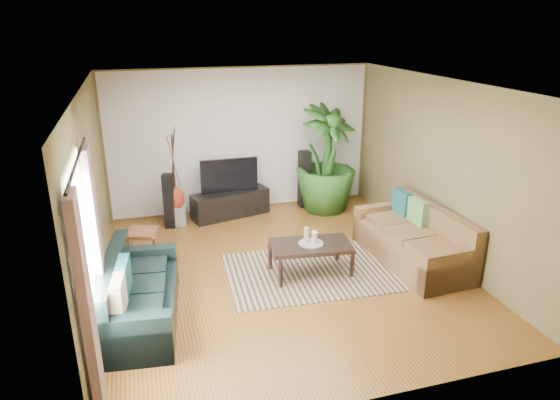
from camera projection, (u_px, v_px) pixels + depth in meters
name	position (u px, v px, depth m)	size (l,w,h in m)	color
floor	(284.00, 271.00, 7.34)	(5.50, 5.50, 0.00)	brown
ceiling	(284.00, 85.00, 6.41)	(5.50, 5.50, 0.00)	white
wall_back	(242.00, 140.00, 9.35)	(5.00, 5.00, 0.00)	brown
wall_front	(374.00, 278.00, 4.40)	(5.00, 5.00, 0.00)	brown
wall_left	(92.00, 202.00, 6.21)	(5.50, 5.50, 0.00)	brown
wall_right	(442.00, 170.00, 7.54)	(5.50, 5.50, 0.00)	brown
backwall_panel	(242.00, 141.00, 9.35)	(4.90, 4.90, 0.00)	white
window_pane	(84.00, 252.00, 4.76)	(1.80, 1.80, 0.00)	white
curtain_near	(88.00, 316.00, 4.18)	(0.08, 0.35, 2.20)	gray
curtain_far	(97.00, 244.00, 5.53)	(0.08, 0.35, 2.20)	gray
curtain_rod	(77.00, 161.00, 4.46)	(0.03, 0.03, 1.90)	black
sofa_left	(141.00, 290.00, 6.00)	(1.85, 0.79, 0.85)	black
sofa_right	(412.00, 236.00, 7.50)	(2.03, 0.91, 0.85)	brown
area_rug	(310.00, 272.00, 7.32)	(2.40, 1.70, 0.01)	tan
coffee_table	(311.00, 259.00, 7.21)	(1.15, 0.63, 0.47)	black
candle_tray	(311.00, 243.00, 7.13)	(0.36, 0.36, 0.02)	gray
candle_tall	(306.00, 235.00, 7.10)	(0.07, 0.07, 0.23)	beige
candle_mid	(315.00, 238.00, 7.07)	(0.07, 0.07, 0.18)	beige
candle_short	(314.00, 236.00, 7.17)	(0.07, 0.07, 0.15)	beige
tv_stand	(230.00, 204.00, 9.32)	(1.44, 0.43, 0.48)	black
television	(229.00, 175.00, 9.15)	(1.06, 0.06, 0.63)	black
speaker_left	(169.00, 201.00, 8.75)	(0.18, 0.20, 0.98)	black
speaker_right	(304.00, 179.00, 9.71)	(0.20, 0.22, 1.11)	black
potted_plant	(326.00, 159.00, 9.39)	(1.13, 1.13, 2.02)	#24541C
plant_pot	(325.00, 202.00, 9.69)	(0.37, 0.37, 0.29)	black
pedestal	(177.00, 215.00, 9.00)	(0.33, 0.33, 0.33)	gray
vase	(176.00, 198.00, 8.89)	(0.31, 0.31, 0.43)	maroon
side_table	(143.00, 245.00, 7.64)	(0.45, 0.45, 0.47)	brown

